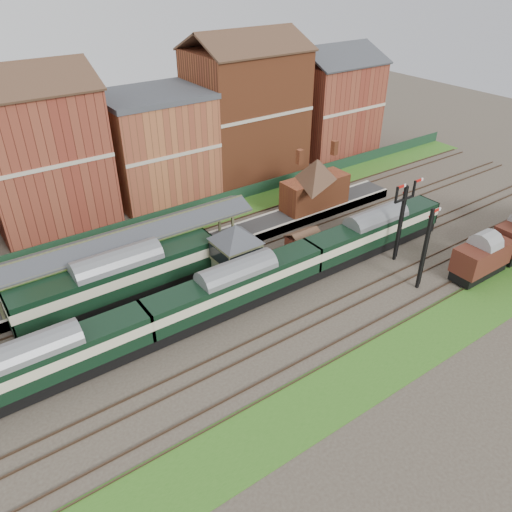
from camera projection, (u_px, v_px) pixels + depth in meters
ground at (284, 288)px, 45.61m from camera, size 160.00×160.00×0.00m
grass_back at (197, 221)px, 56.71m from camera, size 90.00×4.50×0.06m
grass_front at (382, 363)px, 37.27m from camera, size 90.00×5.00×0.06m
fence at (188, 209)px, 57.72m from camera, size 90.00×0.12×1.50m
platform at (184, 254)px, 49.67m from camera, size 55.00×3.40×1.00m
signal_box at (236, 253)px, 44.72m from camera, size 5.40×5.40×6.00m
brick_hut at (304, 246)px, 49.69m from camera, size 3.20×2.64×2.94m
station_building at (315, 182)px, 56.19m from camera, size 8.10×8.10×5.90m
canopy at (121, 235)px, 44.57m from camera, size 26.00×3.89×4.08m
semaphore_bracket at (401, 218)px, 47.34m from camera, size 3.60×0.25×8.18m
semaphore_siding at (425, 248)px, 43.48m from camera, size 1.23×0.25×8.00m
town_backdrop at (155, 140)px, 59.20m from camera, size 69.00×10.00×16.00m
dmu_train at (237, 286)px, 41.95m from camera, size 49.60×2.61×3.81m
platform_railcar at (120, 278)px, 42.57m from camera, size 18.14×2.86×4.18m
goods_van_a at (481, 257)px, 46.20m from camera, size 5.91×2.56×3.59m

